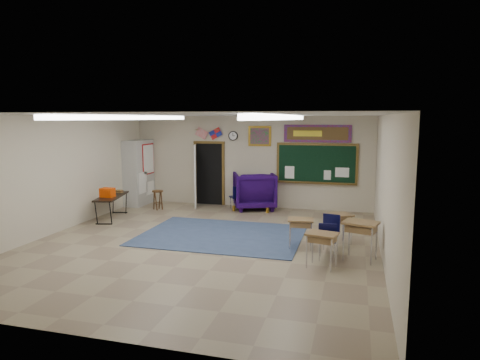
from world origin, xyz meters
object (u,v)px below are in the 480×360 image
(student_desk_front_left, at_px, (300,232))
(student_desk_front_right, at_px, (338,227))
(wingback_armchair, at_px, (254,191))
(folding_table, at_px, (112,206))
(wooden_stool, at_px, (158,200))

(student_desk_front_left, xyz_separation_m, student_desk_front_right, (0.81, 0.57, 0.02))
(student_desk_front_left, height_order, student_desk_front_right, student_desk_front_right)
(wingback_armchair, relative_size, student_desk_front_left, 1.93)
(student_desk_front_right, height_order, folding_table, folding_table)
(student_desk_front_right, bearing_deg, folding_table, 137.67)
(folding_table, relative_size, wooden_stool, 2.79)
(folding_table, distance_m, wooden_stool, 1.68)
(student_desk_front_right, bearing_deg, wooden_stool, 122.92)
(folding_table, bearing_deg, wingback_armchair, 19.66)
(wingback_armchair, distance_m, student_desk_front_right, 4.35)
(wingback_armchair, relative_size, student_desk_front_right, 1.78)
(student_desk_front_left, xyz_separation_m, folding_table, (-5.71, 1.45, -0.01))
(wingback_armchair, xyz_separation_m, wooden_stool, (-2.97, -0.94, -0.28))
(student_desk_front_left, bearing_deg, student_desk_front_right, 29.45)
(student_desk_front_right, bearing_deg, student_desk_front_left, -179.25)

